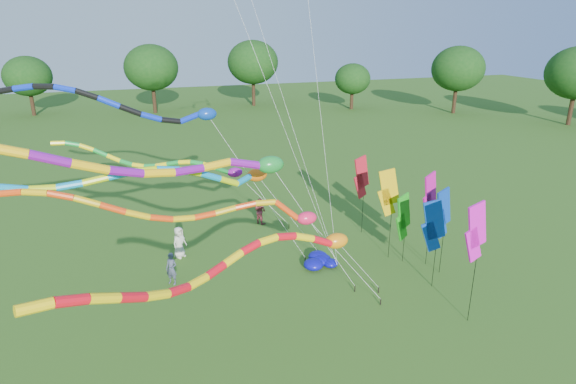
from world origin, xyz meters
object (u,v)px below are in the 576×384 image
object	(u,v)px
blue_nylon_heap	(317,265)
tube_kite_red	(254,258)
person_a	(179,242)
person_b	(171,269)
tube_kite_orange	(194,210)
person_c	(260,211)

from	to	relation	value
blue_nylon_heap	tube_kite_red	bearing A→B (deg)	-128.60
person_a	person_b	world-z (taller)	person_a
tube_kite_red	blue_nylon_heap	bearing A→B (deg)	26.55
person_a	blue_nylon_heap	bearing A→B (deg)	-67.77
person_b	person_a	bearing A→B (deg)	116.04
blue_nylon_heap	person_b	size ratio (longest dim) A/B	0.89
person_b	tube_kite_orange	bearing A→B (deg)	-38.39
person_a	person_b	size ratio (longest dim) A/B	1.08
tube_kite_red	person_a	world-z (taller)	tube_kite_red
tube_kite_red	person_c	distance (m)	13.34
tube_kite_red	person_a	size ratio (longest dim) A/B	7.44
person_c	tube_kite_orange	bearing A→B (deg)	118.15
blue_nylon_heap	person_c	xyz separation A→B (m)	(-1.07, 6.55, 0.57)
person_c	person_b	bearing A→B (deg)	100.67
tube_kite_red	person_c	world-z (taller)	tube_kite_red
person_b	person_c	xyz separation A→B (m)	(5.80, 5.63, 0.02)
tube_kite_orange	person_c	world-z (taller)	tube_kite_orange
blue_nylon_heap	person_a	world-z (taller)	person_a
person_b	person_c	distance (m)	8.08
tube_kite_red	person_b	bearing A→B (deg)	83.30
tube_kite_orange	tube_kite_red	bearing A→B (deg)	-56.38
tube_kite_red	blue_nylon_heap	world-z (taller)	tube_kite_red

